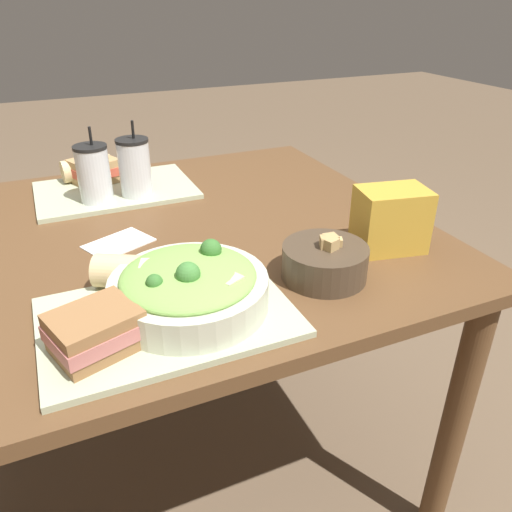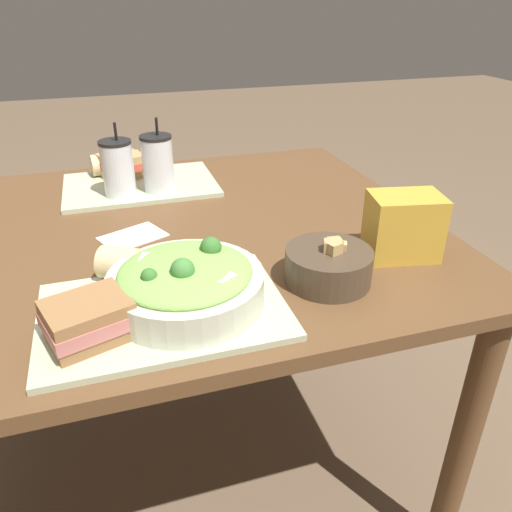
{
  "view_description": "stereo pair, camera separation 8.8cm",
  "coord_description": "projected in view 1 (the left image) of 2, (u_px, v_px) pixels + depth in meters",
  "views": [
    {
      "loc": [
        -0.17,
        -1.02,
        1.25
      ],
      "look_at": [
        0.15,
        -0.31,
        0.84
      ],
      "focal_mm": 35.0,
      "sensor_mm": 36.0,
      "label": 1
    },
    {
      "loc": [
        -0.08,
        -1.06,
        1.25
      ],
      "look_at": [
        0.15,
        -0.31,
        0.84
      ],
      "focal_mm": 35.0,
      "sensor_mm": 36.0,
      "label": 2
    }
  ],
  "objects": [
    {
      "name": "ground_plane",
      "position": [
        168.0,
        467.0,
        1.48
      ],
      "size": [
        12.0,
        12.0,
        0.0
      ],
      "primitive_type": "plane",
      "color": "brown"
    },
    {
      "name": "dining_table",
      "position": [
        144.0,
        273.0,
        1.16
      ],
      "size": [
        1.29,
        1.03,
        0.76
      ],
      "color": "brown",
      "rests_on": "ground_plane"
    },
    {
      "name": "tray_near",
      "position": [
        168.0,
        317.0,
        0.83
      ],
      "size": [
        0.41,
        0.28,
        0.01
      ],
      "color": "#B2BC99",
      "rests_on": "dining_table"
    },
    {
      "name": "tray_far",
      "position": [
        114.0,
        190.0,
        1.36
      ],
      "size": [
        0.41,
        0.28,
        0.01
      ],
      "color": "#B2BC99",
      "rests_on": "dining_table"
    },
    {
      "name": "salad_bowl",
      "position": [
        189.0,
        286.0,
        0.83
      ],
      "size": [
        0.27,
        0.27,
        0.1
      ],
      "color": "beige",
      "rests_on": "tray_near"
    },
    {
      "name": "soup_bowl",
      "position": [
        325.0,
        261.0,
        0.95
      ],
      "size": [
        0.16,
        0.16,
        0.09
      ],
      "color": "#473828",
      "rests_on": "dining_table"
    },
    {
      "name": "sandwich_near",
      "position": [
        96.0,
        331.0,
        0.74
      ],
      "size": [
        0.15,
        0.14,
        0.06
      ],
      "rotation": [
        0.0,
        0.0,
        0.33
      ],
      "color": "olive",
      "rests_on": "tray_near"
    },
    {
      "name": "baguette_near",
      "position": [
        138.0,
        272.0,
        0.89
      ],
      "size": [
        0.16,
        0.13,
        0.06
      ],
      "rotation": [
        0.0,
        0.0,
        1.05
      ],
      "color": "#DBBC84",
      "rests_on": "tray_near"
    },
    {
      "name": "sandwich_far",
      "position": [
        94.0,
        171.0,
        1.38
      ],
      "size": [
        0.15,
        0.15,
        0.06
      ],
      "rotation": [
        0.0,
        0.0,
        0.4
      ],
      "color": "tan",
      "rests_on": "tray_far"
    },
    {
      "name": "baguette_far",
      "position": [
        88.0,
        168.0,
        1.41
      ],
      "size": [
        0.14,
        0.08,
        0.06
      ],
      "rotation": [
        0.0,
        0.0,
        1.68
      ],
      "color": "#DBBC84",
      "rests_on": "tray_far"
    },
    {
      "name": "drink_cup_dark",
      "position": [
        94.0,
        175.0,
        1.24
      ],
      "size": [
        0.08,
        0.08,
        0.19
      ],
      "color": "silver",
      "rests_on": "tray_far"
    },
    {
      "name": "drink_cup_red",
      "position": [
        135.0,
        169.0,
        1.28
      ],
      "size": [
        0.08,
        0.08,
        0.19
      ],
      "color": "silver",
      "rests_on": "tray_far"
    },
    {
      "name": "chip_bag",
      "position": [
        391.0,
        219.0,
        1.04
      ],
      "size": [
        0.16,
        0.12,
        0.13
      ],
      "rotation": [
        0.0,
        0.0,
        -0.2
      ],
      "color": "gold",
      "rests_on": "dining_table"
    },
    {
      "name": "napkin_folded",
      "position": [
        119.0,
        243.0,
        1.08
      ],
      "size": [
        0.16,
        0.14,
        0.0
      ],
      "color": "white",
      "rests_on": "dining_table"
    }
  ]
}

